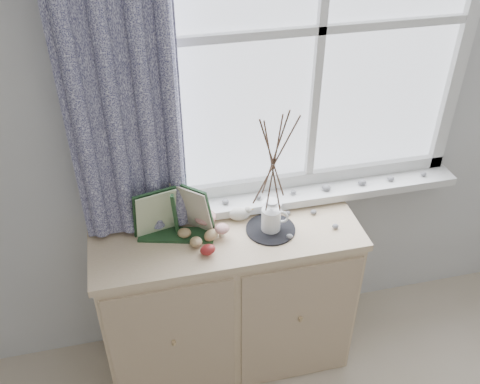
{
  "coord_description": "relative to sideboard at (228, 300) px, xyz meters",
  "views": [
    {
      "loc": [
        -0.5,
        -0.02,
        2.38
      ],
      "look_at": [
        -0.1,
        1.7,
        1.1
      ],
      "focal_mm": 40.0,
      "sensor_mm": 36.0,
      "label": 1
    }
  ],
  "objects": [
    {
      "name": "sideboard",
      "position": [
        0.0,
        0.0,
        0.0
      ],
      "size": [
        1.2,
        0.45,
        0.85
      ],
      "color": "beige",
      "rests_on": "ground"
    },
    {
      "name": "botanical_book",
      "position": [
        -0.22,
        0.0,
        0.56
      ],
      "size": [
        0.4,
        0.23,
        0.27
      ],
      "primitive_type": null,
      "rotation": [
        0.0,
        0.0,
        -0.27
      ],
      "color": "#1E3F21",
      "rests_on": "sideboard"
    },
    {
      "name": "toadstool_cluster",
      "position": [
        -0.07,
        0.04,
        0.48
      ],
      "size": [
        0.14,
        0.15,
        0.09
      ],
      "color": "white",
      "rests_on": "sideboard"
    },
    {
      "name": "wooden_eggs",
      "position": [
        -0.13,
        -0.05,
        0.45
      ],
      "size": [
        0.16,
        0.17,
        0.07
      ],
      "color": "tan",
      "rests_on": "sideboard"
    },
    {
      "name": "songbird_figurine",
      "position": [
        0.08,
        0.08,
        0.46
      ],
      "size": [
        0.14,
        0.08,
        0.07
      ],
      "primitive_type": null,
      "rotation": [
        0.0,
        0.0,
        -0.14
      ],
      "color": "silver",
      "rests_on": "sideboard"
    },
    {
      "name": "crocheted_doily",
      "position": [
        0.2,
        -0.02,
        0.43
      ],
      "size": [
        0.22,
        0.22,
        0.01
      ],
      "primitive_type": "cylinder",
      "color": "black",
      "rests_on": "sideboard"
    },
    {
      "name": "twig_pitcher",
      "position": [
        0.2,
        -0.02,
        0.8
      ],
      "size": [
        0.3,
        0.3,
        0.65
      ],
      "rotation": [
        0.0,
        0.0,
        -0.43
      ],
      "color": "white",
      "rests_on": "crocheted_doily"
    },
    {
      "name": "sideboard_pebbles",
      "position": [
        0.33,
        0.01,
        0.43
      ],
      "size": [
        0.33,
        0.23,
        0.02
      ],
      "color": "gray",
      "rests_on": "sideboard"
    }
  ]
}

